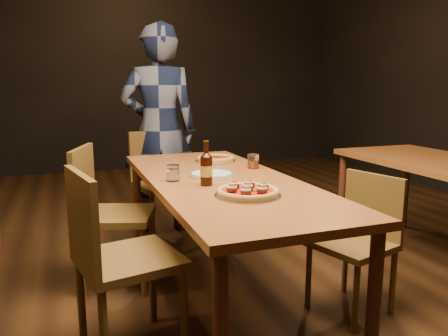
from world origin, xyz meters
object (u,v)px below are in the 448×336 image
object	(u,v)px
beer_bottle	(206,170)
diner	(159,130)
chair_main_e	(352,243)
amber_glass	(253,161)
water_glass	(173,173)
plate_stack	(212,175)
chair_end	(164,184)
chair_main_sw	(117,214)
pizza_meatball	(248,191)
chair_main_nw	(129,258)
table_main	(221,191)
pizza_margherita	(216,159)

from	to	relation	value
beer_bottle	diner	size ratio (longest dim) A/B	0.13
chair_main_e	amber_glass	world-z (taller)	amber_glass
water_glass	diner	bearing A→B (deg)	81.10
plate_stack	amber_glass	bearing A→B (deg)	25.50
chair_end	diner	distance (m)	0.49
chair_main_e	chair_end	distance (m)	1.74
chair_main_sw	pizza_meatball	world-z (taller)	chair_main_sw
chair_main_nw	diner	distance (m)	1.89
chair_main_e	plate_stack	world-z (taller)	chair_main_e
chair_end	beer_bottle	distance (m)	1.39
amber_glass	chair_main_nw	bearing A→B (deg)	-148.02
chair_main_e	pizza_meatball	world-z (taller)	chair_main_e
chair_main_sw	chair_end	bearing A→B (deg)	-13.23
chair_end	diner	world-z (taller)	diner
plate_stack	chair_main_e	bearing A→B (deg)	-33.14
chair_main_nw	plate_stack	world-z (taller)	chair_main_nw
beer_bottle	amber_glass	bearing A→B (deg)	39.76
table_main	chair_main_nw	bearing A→B (deg)	-150.62
pizza_meatball	chair_main_e	bearing A→B (deg)	3.84
table_main	beer_bottle	distance (m)	0.25
chair_end	diner	size ratio (longest dim) A/B	0.52
chair_main_e	diner	xyz separation A→B (m)	(-0.69, 1.82, 0.49)
chair_main_nw	plate_stack	bearing A→B (deg)	-66.10
chair_end	amber_glass	distance (m)	1.10
pizza_meatball	pizza_margherita	world-z (taller)	pizza_meatball
amber_glass	diner	world-z (taller)	diner
chair_main_nw	chair_end	xyz separation A→B (m)	(0.51, 1.53, -0.01)
diner	pizza_meatball	bearing A→B (deg)	101.69
plate_stack	diner	bearing A→B (deg)	90.71
chair_main_nw	chair_main_e	distance (m)	1.22
table_main	amber_glass	xyz separation A→B (m)	(0.30, 0.22, 0.12)
chair_main_e	water_glass	xyz separation A→B (m)	(-0.91, 0.41, 0.39)
chair_main_nw	pizza_margherita	bearing A→B (deg)	-51.49
chair_main_nw	plate_stack	distance (m)	0.73
chair_main_sw	beer_bottle	world-z (taller)	beer_bottle
chair_main_e	beer_bottle	bearing A→B (deg)	-123.54
plate_stack	beer_bottle	world-z (taller)	beer_bottle
chair_main_sw	pizza_meatball	xyz separation A→B (m)	(0.53, -0.87, 0.30)
plate_stack	water_glass	distance (m)	0.24
chair_end	diner	bearing A→B (deg)	73.49
pizza_margherita	water_glass	distance (m)	0.69
table_main	chair_main_sw	xyz separation A→B (m)	(-0.55, 0.44, -0.21)
water_glass	diner	size ratio (longest dim) A/B	0.05
pizza_margherita	amber_glass	bearing A→B (deg)	-67.51
chair_main_sw	plate_stack	bearing A→B (deg)	-107.95
beer_bottle	water_glass	size ratio (longest dim) A/B	2.58
chair_main_nw	chair_main_sw	xyz separation A→B (m)	(0.03, 0.77, -0.00)
table_main	pizza_margherita	world-z (taller)	pizza_margherita
plate_stack	table_main	bearing A→B (deg)	-59.86
table_main	pizza_margherita	bearing A→B (deg)	74.06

